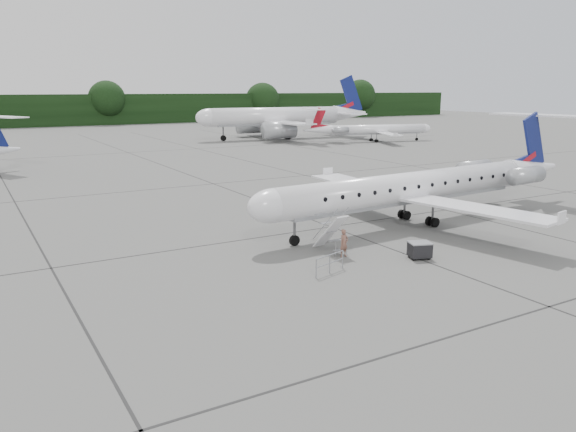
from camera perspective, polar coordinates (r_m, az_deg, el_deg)
ground at (r=36.81m, az=13.88°, el=-2.55°), size 320.00×320.00×0.00m
treeline at (r=157.36m, az=-21.52°, el=9.97°), size 260.00×4.00×8.00m
main_regional_jet at (r=40.39m, az=12.28°, el=4.34°), size 30.63×22.98×7.52m
airstair at (r=33.40m, az=4.31°, el=-1.68°), size 1.00×2.33×2.36m
passenger at (r=32.53m, az=5.71°, el=-2.76°), size 0.66×0.50×1.64m
safety_railing at (r=29.73m, az=4.26°, el=-4.88°), size 2.13×0.70×1.00m
baggage_cart at (r=33.00m, az=13.23°, el=-3.37°), size 1.43×1.30×1.02m
bg_narrowbody at (r=108.72m, az=-1.34°, el=10.97°), size 35.22×26.80×11.92m
bg_regional_right at (r=104.35m, az=9.20°, el=9.15°), size 26.80×22.04×6.14m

